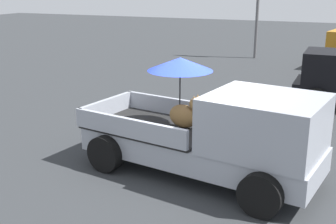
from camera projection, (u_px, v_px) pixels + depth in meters
name	position (u px, v px, depth m)	size (l,w,h in m)	color
ground_plane	(198.00, 173.00, 9.23)	(80.00, 80.00, 0.00)	#2D3033
pickup_truck_main	(219.00, 133.00, 8.73)	(5.29, 2.92, 2.41)	black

